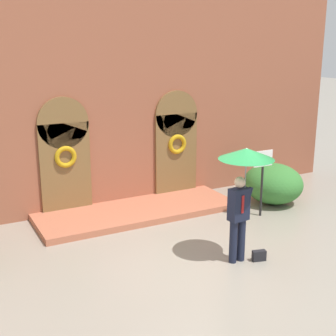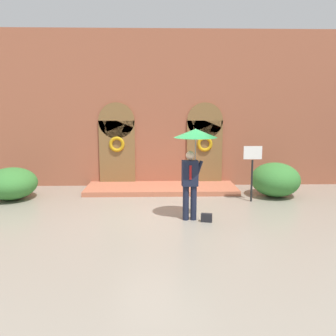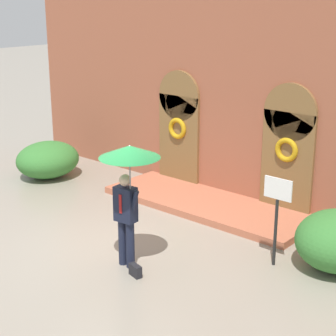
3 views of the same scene
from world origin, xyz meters
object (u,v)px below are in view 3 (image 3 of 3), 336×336
(handbag, at_px, (135,270))
(sign_post, at_px, (277,207))
(person_with_umbrella, at_px, (129,170))
(shrub_left, at_px, (48,160))

(handbag, distance_m, sign_post, 2.83)
(person_with_umbrella, distance_m, sign_post, 2.80)
(handbag, relative_size, sign_post, 0.16)
(handbag, relative_size, shrub_left, 0.16)
(sign_post, bearing_deg, shrub_left, 175.98)
(person_with_umbrella, height_order, shrub_left, person_with_umbrella)
(handbag, bearing_deg, person_with_umbrella, 161.87)
(shrub_left, bearing_deg, handbag, -23.60)
(handbag, height_order, sign_post, sign_post)
(person_with_umbrella, relative_size, shrub_left, 1.31)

